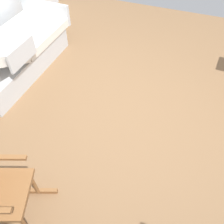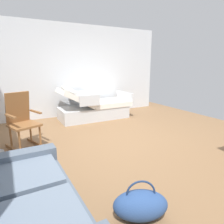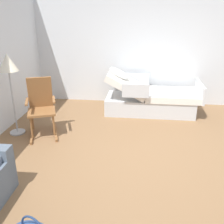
{
  "view_description": "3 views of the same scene",
  "coord_description": "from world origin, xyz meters",
  "px_view_note": "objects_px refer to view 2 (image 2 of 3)",
  "views": [
    {
      "loc": [
        -0.65,
        2.31,
        2.51
      ],
      "look_at": [
        -0.06,
        0.78,
        0.71
      ],
      "focal_mm": 38.77,
      "sensor_mm": 36.0,
      "label": 1
    },
    {
      "loc": [
        -3.27,
        2.04,
        1.53
      ],
      "look_at": [
        -0.07,
        0.33,
        0.67
      ],
      "focal_mm": 32.02,
      "sensor_mm": 36.0,
      "label": 2
    },
    {
      "loc": [
        -3.56,
        0.04,
        2.13
      ],
      "look_at": [
        0.22,
        0.49,
        0.65
      ],
      "focal_mm": 41.3,
      "sensor_mm": 36.0,
      "label": 3
    }
  ],
  "objects_px": {
    "rocking_chair": "(22,122)",
    "duffel_bag": "(140,205)",
    "couch": "(21,220)",
    "hospital_bed": "(94,108)"
  },
  "relations": [
    {
      "from": "couch",
      "to": "rocking_chair",
      "type": "xyz_separation_m",
      "value": [
        2.36,
        -0.21,
        0.2
      ]
    },
    {
      "from": "rocking_chair",
      "to": "duffel_bag",
      "type": "distance_m",
      "value": 2.69
    },
    {
      "from": "rocking_chair",
      "to": "duffel_bag",
      "type": "bearing_deg",
      "value": -160.93
    },
    {
      "from": "couch",
      "to": "hospital_bed",
      "type": "bearing_deg",
      "value": -30.75
    },
    {
      "from": "hospital_bed",
      "to": "rocking_chair",
      "type": "height_order",
      "value": "rocking_chair"
    },
    {
      "from": "rocking_chair",
      "to": "duffel_bag",
      "type": "height_order",
      "value": "rocking_chair"
    },
    {
      "from": "hospital_bed",
      "to": "duffel_bag",
      "type": "relative_size",
      "value": 3.23
    },
    {
      "from": "hospital_bed",
      "to": "couch",
      "type": "bearing_deg",
      "value": 149.25
    },
    {
      "from": "duffel_bag",
      "to": "hospital_bed",
      "type": "bearing_deg",
      "value": -16.26
    },
    {
      "from": "duffel_bag",
      "to": "rocking_chair",
      "type": "bearing_deg",
      "value": 19.07
    }
  ]
}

